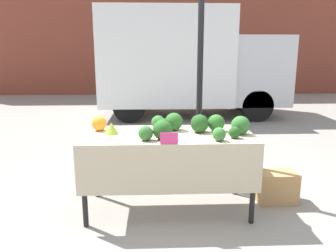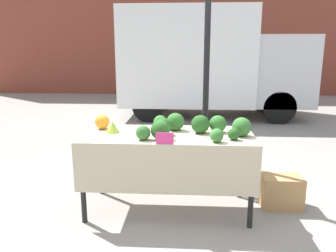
{
  "view_description": "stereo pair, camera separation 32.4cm",
  "coord_description": "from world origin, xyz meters",
  "px_view_note": "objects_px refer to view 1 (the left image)",
  "views": [
    {
      "loc": [
        -0.13,
        -3.16,
        1.61
      ],
      "look_at": [
        0.0,
        0.0,
        0.89
      ],
      "focal_mm": 35.0,
      "sensor_mm": 36.0,
      "label": 1
    },
    {
      "loc": [
        0.19,
        -3.16,
        1.61
      ],
      "look_at": [
        0.0,
        0.0,
        0.89
      ],
      "focal_mm": 35.0,
      "sensor_mm": 36.0,
      "label": 2
    }
  ],
  "objects_px": {
    "price_sign": "(169,138)",
    "produce_crate": "(276,187)",
    "orange_cauliflower": "(99,123)",
    "parked_truck": "(186,61)"
  },
  "relations": [
    {
      "from": "parked_truck",
      "to": "orange_cauliflower",
      "type": "relative_size",
      "value": 29.27
    },
    {
      "from": "produce_crate",
      "to": "price_sign",
      "type": "bearing_deg",
      "value": -157.41
    },
    {
      "from": "price_sign",
      "to": "produce_crate",
      "type": "bearing_deg",
      "value": 22.59
    },
    {
      "from": "produce_crate",
      "to": "orange_cauliflower",
      "type": "bearing_deg",
      "value": 178.73
    },
    {
      "from": "parked_truck",
      "to": "produce_crate",
      "type": "bearing_deg",
      "value": -83.96
    },
    {
      "from": "price_sign",
      "to": "orange_cauliflower",
      "type": "bearing_deg",
      "value": 142.33
    },
    {
      "from": "price_sign",
      "to": "produce_crate",
      "type": "xyz_separation_m",
      "value": [
        1.2,
        0.5,
        -0.69
      ]
    },
    {
      "from": "price_sign",
      "to": "produce_crate",
      "type": "relative_size",
      "value": 0.38
    },
    {
      "from": "orange_cauliflower",
      "to": "price_sign",
      "type": "height_order",
      "value": "orange_cauliflower"
    },
    {
      "from": "parked_truck",
      "to": "produce_crate",
      "type": "height_order",
      "value": "parked_truck"
    }
  ]
}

